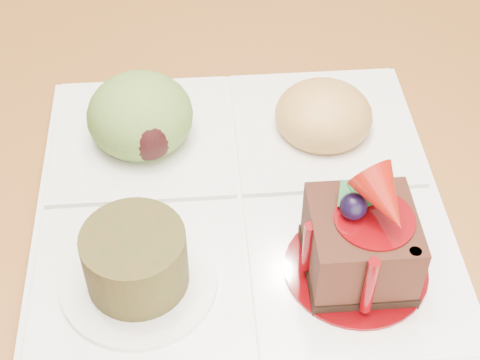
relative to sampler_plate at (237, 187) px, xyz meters
name	(u,v)px	position (x,y,z in m)	size (l,w,h in m)	color
ground	(201,208)	(0.16, 0.65, -0.77)	(6.00, 6.00, 0.00)	#4F2F16
sampler_plate	(237,187)	(0.00, 0.00, 0.00)	(0.36, 0.36, 0.11)	white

